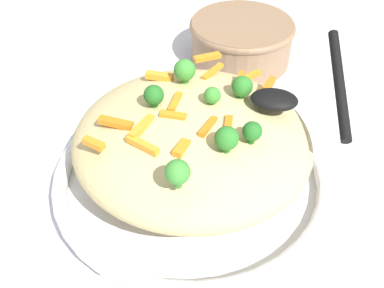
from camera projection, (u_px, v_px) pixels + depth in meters
name	position (u px, v px, depth m)	size (l,w,h in m)	color
ground_plane	(192.00, 189.00, 0.61)	(2.40, 2.40, 0.00)	silver
serving_bowl	(192.00, 177.00, 0.60)	(0.36, 0.36, 0.04)	silver
pasta_mound	(192.00, 140.00, 0.55)	(0.30, 0.28, 0.10)	#D1BA7A
carrot_piece_0	(175.00, 103.00, 0.53)	(0.04, 0.01, 0.01)	orange
carrot_piece_1	(209.00, 57.00, 0.62)	(0.04, 0.01, 0.01)	orange
carrot_piece_2	(213.00, 72.00, 0.59)	(0.04, 0.01, 0.01)	orange
carrot_piece_3	(208.00, 127.00, 0.50)	(0.03, 0.01, 0.01)	orange
carrot_piece_4	(173.00, 115.00, 0.51)	(0.03, 0.01, 0.01)	orange
carrot_piece_5	(269.00, 85.00, 0.56)	(0.03, 0.01, 0.01)	orange
carrot_piece_6	(116.00, 123.00, 0.51)	(0.04, 0.01, 0.01)	orange
carrot_piece_7	(252.00, 75.00, 0.58)	(0.03, 0.01, 0.01)	orange
carrot_piece_8	(159.00, 76.00, 0.58)	(0.04, 0.01, 0.01)	orange
carrot_piece_9	(142.00, 127.00, 0.50)	(0.04, 0.01, 0.01)	orange
carrot_piece_10	(228.00, 128.00, 0.50)	(0.04, 0.01, 0.01)	orange
carrot_piece_11	(185.00, 148.00, 0.48)	(0.02, 0.01, 0.01)	orange
carrot_piece_12	(94.00, 143.00, 0.48)	(0.03, 0.01, 0.01)	orange
carrot_piece_13	(239.00, 80.00, 0.57)	(0.03, 0.01, 0.01)	orange
carrot_piece_14	(143.00, 145.00, 0.48)	(0.04, 0.01, 0.01)	orange
broccoli_floret_0	(212.00, 96.00, 0.52)	(0.02, 0.02, 0.02)	#377928
broccoli_floret_1	(242.00, 87.00, 0.54)	(0.03, 0.03, 0.03)	#296820
broccoli_floret_2	(227.00, 139.00, 0.47)	(0.03, 0.03, 0.03)	#296820
broccoli_floret_3	(252.00, 132.00, 0.48)	(0.02, 0.02, 0.03)	#205B1C
broccoli_floret_4	(153.00, 97.00, 0.52)	(0.02, 0.02, 0.03)	#205B1C
broccoli_floret_5	(178.00, 172.00, 0.43)	(0.03, 0.03, 0.03)	#377928
broccoli_floret_6	(185.00, 70.00, 0.56)	(0.03, 0.03, 0.03)	#377928
serving_spoon	(296.00, 94.00, 0.52)	(0.11, 0.14, 0.07)	black
companion_bowl	(241.00, 39.00, 0.84)	(0.19, 0.19, 0.08)	#8C6B4C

